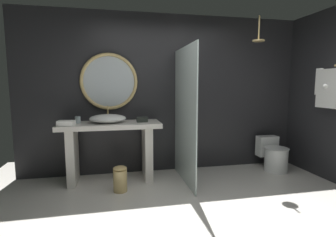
% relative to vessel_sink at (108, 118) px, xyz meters
% --- Properties ---
extents(ground_plane, '(5.76, 5.76, 0.00)m').
position_rel_vessel_sink_xyz_m(ground_plane, '(0.98, -1.54, -0.96)').
color(ground_plane, silver).
extents(back_wall_panel, '(4.80, 0.10, 2.60)m').
position_rel_vessel_sink_xyz_m(back_wall_panel, '(0.98, 0.36, 0.34)').
color(back_wall_panel, '#232326').
rests_on(back_wall_panel, ground_plane).
extents(vanity_counter, '(1.50, 0.59, 0.89)m').
position_rel_vessel_sink_xyz_m(vanity_counter, '(0.03, -0.00, -0.37)').
color(vanity_counter, silver).
rests_on(vanity_counter, ground_plane).
extents(vessel_sink, '(0.54, 0.44, 0.24)m').
position_rel_vessel_sink_xyz_m(vessel_sink, '(0.00, 0.00, 0.00)').
color(vessel_sink, white).
rests_on(vessel_sink, vanity_counter).
extents(tumbler_cup, '(0.08, 0.08, 0.10)m').
position_rel_vessel_sink_xyz_m(tumbler_cup, '(-0.43, 0.04, -0.01)').
color(tumbler_cup, silver).
rests_on(tumbler_cup, vanity_counter).
extents(tissue_box, '(0.16, 0.12, 0.07)m').
position_rel_vessel_sink_xyz_m(tissue_box, '(0.51, -0.02, -0.03)').
color(tissue_box, '#282D28').
rests_on(tissue_box, vanity_counter).
extents(round_wall_mirror, '(0.89, 0.05, 0.89)m').
position_rel_vessel_sink_xyz_m(round_wall_mirror, '(0.03, 0.27, 0.55)').
color(round_wall_mirror, tan).
extents(shower_glass_panel, '(0.02, 1.16, 2.00)m').
position_rel_vessel_sink_xyz_m(shower_glass_panel, '(1.12, -0.27, 0.04)').
color(shower_glass_panel, silver).
rests_on(shower_glass_panel, ground_plane).
extents(rain_shower_head, '(0.18, 0.18, 0.38)m').
position_rel_vessel_sink_xyz_m(rain_shower_head, '(2.30, -0.22, 1.22)').
color(rain_shower_head, tan).
extents(hanging_bathrobe, '(0.20, 0.52, 0.64)m').
position_rel_vessel_sink_xyz_m(hanging_bathrobe, '(3.19, -0.70, 0.47)').
color(hanging_bathrobe, tan).
extents(toilet, '(0.40, 0.59, 0.55)m').
position_rel_vessel_sink_xyz_m(toilet, '(2.76, -0.08, -0.70)').
color(toilet, white).
rests_on(toilet, ground_plane).
extents(waste_bin, '(0.19, 0.19, 0.36)m').
position_rel_vessel_sink_xyz_m(waste_bin, '(0.15, -0.47, -0.78)').
color(waste_bin, tan).
rests_on(waste_bin, ground_plane).
extents(folded_hand_towel, '(0.24, 0.18, 0.07)m').
position_rel_vessel_sink_xyz_m(folded_hand_towel, '(-0.56, -0.20, -0.03)').
color(folded_hand_towel, white).
rests_on(folded_hand_towel, vanity_counter).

